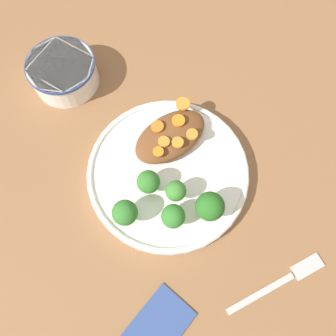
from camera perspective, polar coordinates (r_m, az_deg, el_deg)
name	(u,v)px	position (r m, az deg, el deg)	size (l,w,h in m)	color
ground_plane	(168,175)	(0.59, 0.00, -1.22)	(4.00, 4.00, 0.00)	#8C603D
plate	(168,172)	(0.58, 0.00, -0.76)	(0.28, 0.28, 0.03)	white
dip_bowl	(63,72)	(0.69, -17.77, 15.68)	(0.13, 0.13, 0.06)	white
stew_mound	(170,136)	(0.58, 0.39, 5.56)	(0.14, 0.08, 0.03)	brown
broccoli_floret_0	(173,217)	(0.52, 0.91, -8.45)	(0.04, 0.04, 0.05)	#7FA85B
broccoli_floret_1	(148,182)	(0.54, -3.43, -2.46)	(0.04, 0.04, 0.05)	#759E51
broccoli_floret_2	(125,213)	(0.52, -7.49, -7.77)	(0.04, 0.04, 0.06)	#7FA85B
broccoli_floret_3	(176,191)	(0.53, 1.37, -4.08)	(0.03, 0.03, 0.05)	#759E51
broccoli_floret_4	(210,207)	(0.52, 7.31, -6.68)	(0.05, 0.05, 0.06)	#7FA85B
carrot_slice_0	(178,142)	(0.56, 1.69, 4.47)	(0.02, 0.02, 0.00)	orange
carrot_slice_1	(157,127)	(0.57, -1.88, 7.22)	(0.02, 0.02, 0.00)	orange
carrot_slice_2	(192,134)	(0.56, 4.20, 5.88)	(0.02, 0.02, 0.01)	orange
carrot_slice_3	(178,121)	(0.57, 1.83, 8.22)	(0.02, 0.02, 0.01)	orange
carrot_slice_4	(158,152)	(0.55, -1.78, 2.81)	(0.02, 0.02, 0.00)	orange
carrot_slice_5	(183,104)	(0.59, 2.61, 11.10)	(0.03, 0.03, 0.01)	orange
carrot_slice_6	(164,142)	(0.56, -0.72, 4.60)	(0.02, 0.02, 0.00)	orange
fork	(285,279)	(0.59, 19.78, -17.73)	(0.18, 0.05, 0.01)	#B9B9B9
napkin	(157,327)	(0.56, -1.90, -26.01)	(0.12, 0.09, 0.01)	#334C8C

